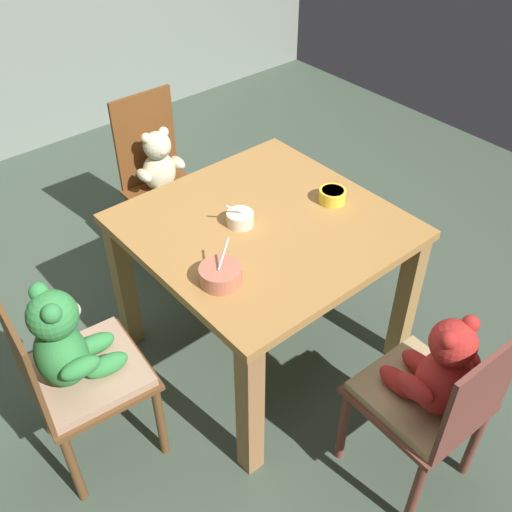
# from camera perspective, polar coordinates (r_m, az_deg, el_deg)

# --- Properties ---
(ground_plane) EXTENTS (5.20, 5.20, 0.04)m
(ground_plane) POSITION_cam_1_polar(r_m,az_deg,el_deg) (2.95, 0.63, -8.77)
(ground_plane) COLOR #404E3F
(dining_table) EXTENTS (1.01, 1.01, 0.74)m
(dining_table) POSITION_cam_1_polar(r_m,az_deg,el_deg) (2.51, 0.74, 0.80)
(dining_table) COLOR #A7743B
(dining_table) RESTS_ON ground_plane
(teddy_chair_far_center) EXTENTS (0.38, 0.37, 0.93)m
(teddy_chair_far_center) POSITION_cam_1_polar(r_m,az_deg,el_deg) (3.18, -9.15, 7.84)
(teddy_chair_far_center) COLOR brown
(teddy_chair_far_center) RESTS_ON ground_plane
(teddy_chair_near_front) EXTENTS (0.42, 0.43, 0.87)m
(teddy_chair_near_front) POSITION_cam_1_polar(r_m,az_deg,el_deg) (2.17, 16.79, -11.67)
(teddy_chair_near_front) COLOR brown
(teddy_chair_near_front) RESTS_ON ground_plane
(teddy_chair_near_left) EXTENTS (0.45, 0.45, 0.88)m
(teddy_chair_near_left) POSITION_cam_1_polar(r_m,az_deg,el_deg) (2.25, -17.38, -9.20)
(teddy_chair_near_left) COLOR brown
(teddy_chair_near_left) RESTS_ON ground_plane
(porridge_bowl_cream_center) EXTENTS (0.12, 0.11, 0.11)m
(porridge_bowl_cream_center) POSITION_cam_1_polar(r_m,az_deg,el_deg) (2.41, -1.53, 3.64)
(porridge_bowl_cream_center) COLOR beige
(porridge_bowl_cream_center) RESTS_ON dining_table
(porridge_bowl_terracotta_near_left) EXTENTS (0.16, 0.16, 0.14)m
(porridge_bowl_terracotta_near_left) POSITION_cam_1_polar(r_m,az_deg,el_deg) (2.14, -3.43, -1.77)
(porridge_bowl_terracotta_near_left) COLOR #BB6B52
(porridge_bowl_terracotta_near_left) RESTS_ON dining_table
(porridge_bowl_yellow_near_right) EXTENTS (0.11, 0.11, 0.06)m
(porridge_bowl_yellow_near_right) POSITION_cam_1_polar(r_m,az_deg,el_deg) (2.56, 7.32, 5.76)
(porridge_bowl_yellow_near_right) COLOR yellow
(porridge_bowl_yellow_near_right) RESTS_ON dining_table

